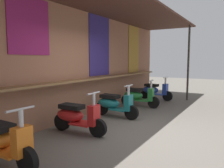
# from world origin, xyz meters

# --- Properties ---
(ground_plane) EXTENTS (31.87, 31.87, 0.00)m
(ground_plane) POSITION_xyz_m (0.00, 0.00, 0.00)
(ground_plane) COLOR #605B54
(market_stall_facade) EXTENTS (11.38, 2.38, 3.22)m
(market_stall_facade) POSITION_xyz_m (0.00, 1.86, 1.80)
(market_stall_facade) COLOR #8C5B44
(market_stall_facade) RESTS_ON ground_plane
(scooter_orange) EXTENTS (0.46, 1.40, 0.97)m
(scooter_orange) POSITION_xyz_m (-2.56, 1.08, 0.39)
(scooter_orange) COLOR orange
(scooter_orange) RESTS_ON ground_plane
(scooter_red) EXTENTS (0.47, 1.40, 0.97)m
(scooter_red) POSITION_xyz_m (-0.79, 1.08, 0.39)
(scooter_red) COLOR red
(scooter_red) RESTS_ON ground_plane
(scooter_teal) EXTENTS (0.46, 1.40, 0.97)m
(scooter_teal) POSITION_xyz_m (0.86, 1.08, 0.39)
(scooter_teal) COLOR #197075
(scooter_teal) RESTS_ON ground_plane
(scooter_green) EXTENTS (0.50, 1.40, 0.97)m
(scooter_green) POSITION_xyz_m (2.54, 1.08, 0.39)
(scooter_green) COLOR #237533
(scooter_green) RESTS_ON ground_plane
(scooter_blue) EXTENTS (0.46, 1.40, 0.97)m
(scooter_blue) POSITION_xyz_m (4.17, 1.08, 0.39)
(scooter_blue) COLOR #233D9E
(scooter_blue) RESTS_ON ground_plane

